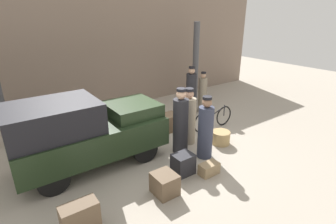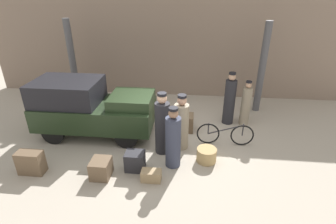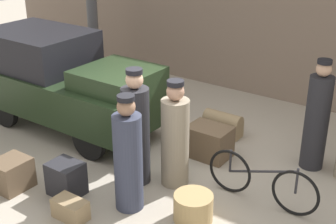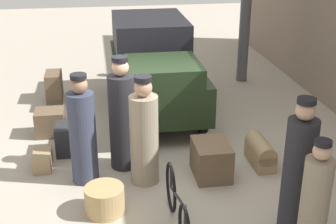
% 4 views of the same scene
% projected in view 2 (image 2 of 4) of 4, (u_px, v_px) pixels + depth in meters
% --- Properties ---
extents(ground_plane, '(30.00, 30.00, 0.00)m').
position_uv_depth(ground_plane, '(161.00, 141.00, 8.28)').
color(ground_plane, '#A89E8E').
extents(station_building_facade, '(16.00, 0.15, 4.50)m').
position_uv_depth(station_building_facade, '(173.00, 44.00, 10.95)').
color(station_building_facade, gray).
rests_on(station_building_facade, ground).
extents(canopy_pillar_left, '(0.26, 0.26, 3.37)m').
position_uv_depth(canopy_pillar_left, '(73.00, 63.00, 10.32)').
color(canopy_pillar_left, '#4C4C51').
rests_on(canopy_pillar_left, ground).
extents(canopy_pillar_right, '(0.26, 0.26, 3.37)m').
position_uv_depth(canopy_pillar_right, '(262.00, 69.00, 9.65)').
color(canopy_pillar_right, '#4C4C51').
rests_on(canopy_pillar_right, ground).
extents(truck, '(3.70, 1.65, 1.83)m').
position_uv_depth(truck, '(90.00, 106.00, 8.33)').
color(truck, black).
rests_on(truck, ground).
extents(bicycle, '(1.73, 0.04, 0.74)m').
position_uv_depth(bicycle, '(225.00, 134.00, 7.99)').
color(bicycle, black).
rests_on(bicycle, ground).
extents(wicker_basket, '(0.55, 0.55, 0.39)m').
position_uv_depth(wicker_basket, '(207.00, 155.00, 7.29)').
color(wicker_basket, tan).
rests_on(wicker_basket, ground).
extents(porter_carrying_trunk, '(0.33, 0.33, 1.60)m').
position_uv_depth(porter_carrying_trunk, '(246.00, 105.00, 9.03)').
color(porter_carrying_trunk, gray).
rests_on(porter_carrying_trunk, ground).
extents(porter_with_bicycle, '(0.43, 0.43, 1.71)m').
position_uv_depth(porter_with_bicycle, '(181.00, 124.00, 7.68)').
color(porter_with_bicycle, gray).
rests_on(porter_with_bicycle, ground).
extents(porter_standing_middle, '(0.43, 0.43, 1.86)m').
position_uv_depth(porter_standing_middle, '(162.00, 126.00, 7.44)').
color(porter_standing_middle, '#232328').
rests_on(porter_standing_middle, ground).
extents(porter_lifting_near_truck, '(0.41, 0.41, 1.73)m').
position_uv_depth(porter_lifting_near_truck, '(173.00, 140.00, 6.88)').
color(porter_lifting_near_truck, '#33384C').
rests_on(porter_lifting_near_truck, ground).
extents(conductor_in_dark_uniform, '(0.39, 0.39, 1.87)m').
position_uv_depth(conductor_in_dark_uniform, '(230.00, 100.00, 9.06)').
color(conductor_in_dark_uniform, '#232328').
rests_on(conductor_in_dark_uniform, ground).
extents(trunk_wicker_pale, '(0.72, 0.54, 0.56)m').
position_uv_depth(trunk_wicker_pale, '(183.00, 122.00, 8.84)').
color(trunk_wicker_pale, brown).
rests_on(trunk_wicker_pale, ground).
extents(suitcase_tan_flat, '(0.50, 0.42, 0.52)m').
position_uv_depth(suitcase_tan_flat, '(135.00, 161.00, 6.93)').
color(suitcase_tan_flat, '#232328').
rests_on(suitcase_tan_flat, ground).
extents(trunk_umber_medium, '(0.48, 0.54, 0.48)m').
position_uv_depth(trunk_umber_medium, '(101.00, 168.00, 6.69)').
color(trunk_umber_medium, brown).
rests_on(trunk_umber_medium, ground).
extents(suitcase_black_upright, '(0.65, 0.34, 0.63)m').
position_uv_depth(suitcase_black_upright, '(31.00, 162.00, 6.78)').
color(suitcase_black_upright, brown).
rests_on(suitcase_black_upright, ground).
extents(trunk_barrel_dark, '(0.74, 0.31, 0.45)m').
position_uv_depth(trunk_barrel_dark, '(178.00, 112.00, 9.68)').
color(trunk_barrel_dark, '#937A56').
rests_on(trunk_barrel_dark, ground).
extents(suitcase_small_leather, '(0.50, 0.29, 0.29)m').
position_uv_depth(suitcase_small_leather, '(151.00, 176.00, 6.58)').
color(suitcase_small_leather, '#937A56').
rests_on(suitcase_small_leather, ground).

